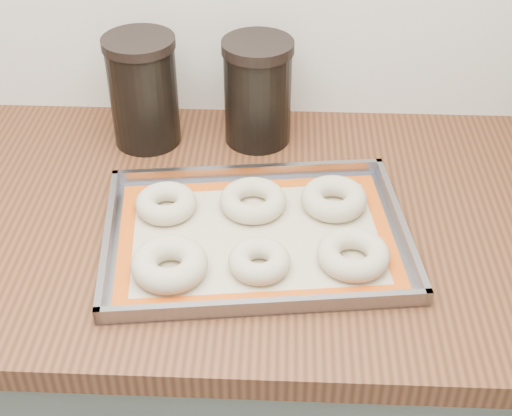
{
  "coord_description": "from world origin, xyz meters",
  "views": [
    {
      "loc": [
        -0.16,
        0.77,
        1.61
      ],
      "look_at": [
        -0.2,
        1.61,
        0.96
      ],
      "focal_mm": 50.0,
      "sensor_mm": 36.0,
      "label": 1
    }
  ],
  "objects_px": {
    "bagel_front_mid": "(259,261)",
    "canister_left": "(143,91)",
    "bagel_front_right": "(353,254)",
    "bagel_back_mid": "(253,200)",
    "bagel_back_left": "(166,203)",
    "bagel_back_right": "(334,199)",
    "canister_mid": "(258,92)",
    "bagel_front_left": "(169,264)",
    "baking_tray": "(256,235)"
  },
  "relations": [
    {
      "from": "bagel_front_mid",
      "to": "baking_tray",
      "type": "bearing_deg",
      "value": 96.14
    },
    {
      "from": "bagel_front_left",
      "to": "bagel_back_right",
      "type": "relative_size",
      "value": 1.04
    },
    {
      "from": "bagel_front_mid",
      "to": "bagel_front_right",
      "type": "bearing_deg",
      "value": 8.07
    },
    {
      "from": "bagel_front_left",
      "to": "bagel_back_right",
      "type": "height_order",
      "value": "bagel_front_left"
    },
    {
      "from": "bagel_front_right",
      "to": "canister_left",
      "type": "relative_size",
      "value": 0.53
    },
    {
      "from": "bagel_back_mid",
      "to": "canister_mid",
      "type": "distance_m",
      "value": 0.23
    },
    {
      "from": "baking_tray",
      "to": "bagel_back_mid",
      "type": "bearing_deg",
      "value": 96.48
    },
    {
      "from": "bagel_front_right",
      "to": "bagel_back_mid",
      "type": "relative_size",
      "value": 1.0
    },
    {
      "from": "baking_tray",
      "to": "bagel_back_left",
      "type": "xyz_separation_m",
      "value": [
        -0.15,
        0.06,
        0.01
      ]
    },
    {
      "from": "canister_left",
      "to": "canister_mid",
      "type": "relative_size",
      "value": 1.04
    },
    {
      "from": "bagel_back_left",
      "to": "canister_left",
      "type": "xyz_separation_m",
      "value": [
        -0.07,
        0.22,
        0.08
      ]
    },
    {
      "from": "canister_left",
      "to": "bagel_front_mid",
      "type": "bearing_deg",
      "value": -57.86
    },
    {
      "from": "baking_tray",
      "to": "canister_left",
      "type": "bearing_deg",
      "value": 127.52
    },
    {
      "from": "bagel_front_mid",
      "to": "bagel_back_left",
      "type": "height_order",
      "value": "same"
    },
    {
      "from": "canister_left",
      "to": "canister_mid",
      "type": "bearing_deg",
      "value": 3.81
    },
    {
      "from": "bagel_back_mid",
      "to": "canister_left",
      "type": "xyz_separation_m",
      "value": [
        -0.2,
        0.21,
        0.08
      ]
    },
    {
      "from": "bagel_front_left",
      "to": "baking_tray",
      "type": "bearing_deg",
      "value": 36.6
    },
    {
      "from": "bagel_back_right",
      "to": "canister_mid",
      "type": "distance_m",
      "value": 0.26
    },
    {
      "from": "baking_tray",
      "to": "bagel_front_right",
      "type": "height_order",
      "value": "bagel_front_right"
    },
    {
      "from": "bagel_front_mid",
      "to": "bagel_front_right",
      "type": "height_order",
      "value": "bagel_front_right"
    },
    {
      "from": "bagel_front_left",
      "to": "bagel_back_left",
      "type": "distance_m",
      "value": 0.15
    },
    {
      "from": "bagel_front_right",
      "to": "canister_mid",
      "type": "height_order",
      "value": "canister_mid"
    },
    {
      "from": "bagel_back_left",
      "to": "bagel_back_right",
      "type": "height_order",
      "value": "bagel_back_right"
    },
    {
      "from": "bagel_front_right",
      "to": "bagel_back_mid",
      "type": "xyz_separation_m",
      "value": [
        -0.15,
        0.12,
        -0.0
      ]
    },
    {
      "from": "baking_tray",
      "to": "canister_left",
      "type": "distance_m",
      "value": 0.36
    },
    {
      "from": "bagel_front_left",
      "to": "bagel_front_mid",
      "type": "height_order",
      "value": "bagel_front_left"
    },
    {
      "from": "bagel_back_left",
      "to": "bagel_back_right",
      "type": "xyz_separation_m",
      "value": [
        0.27,
        0.02,
        0.0
      ]
    },
    {
      "from": "bagel_front_mid",
      "to": "bagel_back_right",
      "type": "distance_m",
      "value": 0.19
    },
    {
      "from": "bagel_front_right",
      "to": "bagel_back_left",
      "type": "height_order",
      "value": "same"
    },
    {
      "from": "bagel_back_mid",
      "to": "bagel_back_right",
      "type": "relative_size",
      "value": 1.01
    },
    {
      "from": "bagel_front_mid",
      "to": "bagel_back_right",
      "type": "xyz_separation_m",
      "value": [
        0.11,
        0.15,
        0.0
      ]
    },
    {
      "from": "bagel_back_right",
      "to": "canister_mid",
      "type": "relative_size",
      "value": 0.55
    },
    {
      "from": "bagel_front_mid",
      "to": "bagel_back_mid",
      "type": "height_order",
      "value": "same"
    },
    {
      "from": "bagel_back_left",
      "to": "bagel_back_mid",
      "type": "height_order",
      "value": "same"
    },
    {
      "from": "bagel_front_right",
      "to": "bagel_back_left",
      "type": "relative_size",
      "value": 1.1
    },
    {
      "from": "bagel_front_left",
      "to": "bagel_front_right",
      "type": "distance_m",
      "value": 0.27
    },
    {
      "from": "baking_tray",
      "to": "canister_mid",
      "type": "xyz_separation_m",
      "value": [
        -0.01,
        0.29,
        0.09
      ]
    },
    {
      "from": "bagel_front_right",
      "to": "canister_mid",
      "type": "distance_m",
      "value": 0.39
    },
    {
      "from": "baking_tray",
      "to": "bagel_front_right",
      "type": "bearing_deg",
      "value": -20.75
    },
    {
      "from": "bagel_back_right",
      "to": "canister_left",
      "type": "relative_size",
      "value": 0.52
    },
    {
      "from": "bagel_front_mid",
      "to": "canister_left",
      "type": "xyz_separation_m",
      "value": [
        -0.22,
        0.35,
        0.08
      ]
    },
    {
      "from": "bagel_front_mid",
      "to": "bagel_back_right",
      "type": "bearing_deg",
      "value": 53.27
    },
    {
      "from": "bagel_front_mid",
      "to": "canister_left",
      "type": "bearing_deg",
      "value": 122.14
    },
    {
      "from": "bagel_front_left",
      "to": "bagel_back_mid",
      "type": "relative_size",
      "value": 1.04
    },
    {
      "from": "bagel_front_left",
      "to": "bagel_back_left",
      "type": "height_order",
      "value": "bagel_front_left"
    },
    {
      "from": "bagel_back_mid",
      "to": "bagel_front_right",
      "type": "bearing_deg",
      "value": -39.29
    },
    {
      "from": "canister_mid",
      "to": "bagel_back_left",
      "type": "bearing_deg",
      "value": -120.29
    },
    {
      "from": "bagel_back_left",
      "to": "bagel_back_right",
      "type": "distance_m",
      "value": 0.27
    },
    {
      "from": "baking_tray",
      "to": "bagel_front_mid",
      "type": "height_order",
      "value": "bagel_front_mid"
    },
    {
      "from": "baking_tray",
      "to": "canister_mid",
      "type": "relative_size",
      "value": 2.56
    }
  ]
}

